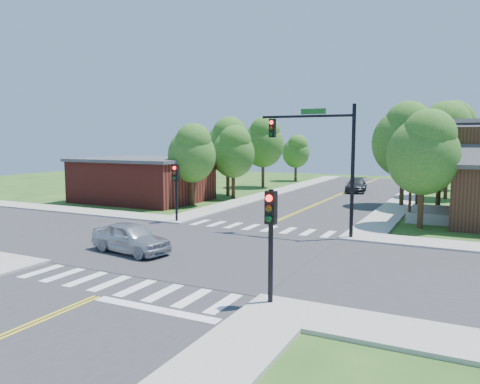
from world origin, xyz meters
The scene contains 25 objects.
ground centered at (0.00, 0.00, 0.00)m, with size 100.00×100.00×0.00m, color #264A17.
road_ns centered at (0.00, 0.00, 0.02)m, with size 10.00×90.00×0.04m, color #2D2D30.
road_ew centered at (0.00, 0.00, 0.03)m, with size 90.00×10.00×0.04m, color #2D2D30.
intersection_patch centered at (0.00, 0.00, 0.00)m, with size 10.20×10.20×0.06m, color #2D2D30.
sidewalk_nw centered at (-15.82, 15.82, 0.07)m, with size 40.00×40.00×0.14m.
crosswalk_north centered at (0.00, 6.20, 0.05)m, with size 8.85×2.00×0.01m.
crosswalk_south centered at (0.00, -6.20, 0.05)m, with size 8.85×2.00×0.01m.
centerline centered at (0.00, 0.00, 0.05)m, with size 0.30×90.00×0.01m.
stop_bar centered at (2.50, -7.60, 0.00)m, with size 4.60×0.45×0.09m, color white.
signal_mast_ne centered at (3.91, 5.59, 4.85)m, with size 5.30×0.42×7.20m.
signal_pole_se centered at (5.60, -5.62, 2.66)m, with size 0.34×0.42×3.80m.
signal_pole_nw centered at (-5.60, 5.58, 2.66)m, with size 0.34×0.42×3.80m.
building_nw centered at (-14.20, 13.20, 1.88)m, with size 10.40×8.40×3.73m.
tree_e_a centered at (8.68, 10.51, 4.67)m, with size 4.20×3.99×7.14m.
tree_e_b centered at (9.21, 17.92, 5.29)m, with size 4.75×4.52×8.08m.
tree_e_c centered at (9.33, 26.31, 5.71)m, with size 5.12×4.87×8.71m.
tree_e_d centered at (8.77, 34.49, 4.90)m, with size 4.40×4.18×7.49m.
tree_w_a centered at (-8.74, 12.53, 4.32)m, with size 3.88×3.69×6.60m.
tree_w_b centered at (-9.26, 19.67, 4.85)m, with size 4.36×4.14×7.41m.
tree_w_c centered at (-9.30, 28.04, 5.11)m, with size 4.59×4.36×7.80m.
tree_w_d centered at (-8.75, 37.18, 3.85)m, with size 3.46×3.29×5.88m.
tree_house centered at (6.44, 19.51, 5.44)m, with size 4.88×4.64×8.30m.
tree_bldg centered at (-7.82, 17.99, 4.31)m, with size 3.87×3.68×6.58m.
car_silver centered at (-2.98, -2.09, 0.72)m, with size 4.45×2.39×1.44m, color #BBBDC2.
car_dgrey centered at (0.93, 27.91, 0.68)m, with size 2.54×4.91×1.36m, color #2B2E30.
Camera 1 is at (11.22, -19.14, 5.40)m, focal length 35.00 mm.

